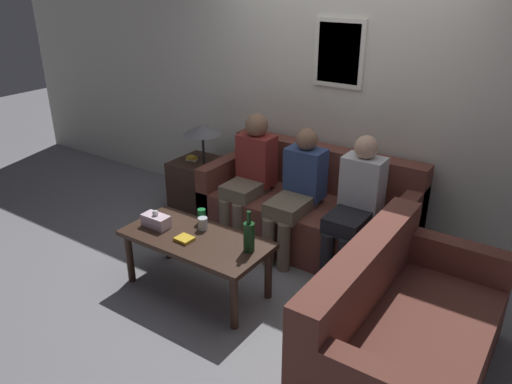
% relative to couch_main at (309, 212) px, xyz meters
% --- Properties ---
extents(ground_plane, '(16.00, 16.00, 0.00)m').
position_rel_couch_main_xyz_m(ground_plane, '(0.00, -0.52, -0.31)').
color(ground_plane, gray).
extents(wall_back, '(9.00, 0.08, 2.60)m').
position_rel_couch_main_xyz_m(wall_back, '(0.00, 0.46, 1.00)').
color(wall_back, silver).
rests_on(wall_back, ground_plane).
extents(couch_main, '(1.94, 0.87, 0.87)m').
position_rel_couch_main_xyz_m(couch_main, '(0.00, 0.00, 0.00)').
color(couch_main, brown).
rests_on(couch_main, ground_plane).
extents(couch_side, '(0.87, 1.57, 0.87)m').
position_rel_couch_main_xyz_m(couch_side, '(1.31, -1.22, 0.00)').
color(couch_side, brown).
rests_on(couch_side, ground_plane).
extents(coffee_table, '(1.18, 0.57, 0.48)m').
position_rel_couch_main_xyz_m(coffee_table, '(-0.36, -1.20, 0.11)').
color(coffee_table, '#382319').
rests_on(coffee_table, ground_plane).
extents(side_table_with_lamp, '(0.51, 0.51, 0.96)m').
position_rel_couch_main_xyz_m(side_table_with_lamp, '(-1.28, -0.04, 0.03)').
color(side_table_with_lamp, '#382319').
rests_on(side_table_with_lamp, ground_plane).
extents(wine_bottle, '(0.08, 0.08, 0.32)m').
position_rel_couch_main_xyz_m(wine_bottle, '(0.10, -1.13, 0.29)').
color(wine_bottle, '#19421E').
rests_on(wine_bottle, coffee_table).
extents(drinking_glass, '(0.08, 0.08, 0.10)m').
position_rel_couch_main_xyz_m(drinking_glass, '(-0.39, -1.06, 0.22)').
color(drinking_glass, silver).
rests_on(drinking_glass, coffee_table).
extents(book_stack, '(0.14, 0.12, 0.03)m').
position_rel_couch_main_xyz_m(book_stack, '(-0.39, -1.28, 0.18)').
color(book_stack, gold).
rests_on(book_stack, coffee_table).
extents(soda_can, '(0.07, 0.07, 0.12)m').
position_rel_couch_main_xyz_m(soda_can, '(-0.47, -0.98, 0.23)').
color(soda_can, '#197A38').
rests_on(soda_can, coffee_table).
extents(tissue_box, '(0.23, 0.12, 0.15)m').
position_rel_couch_main_xyz_m(tissue_box, '(-0.74, -1.24, 0.23)').
color(tissue_box, silver).
rests_on(tissue_box, coffee_table).
extents(person_left, '(0.34, 0.58, 1.18)m').
position_rel_couch_main_xyz_m(person_left, '(-0.55, -0.18, 0.34)').
color(person_left, '#756651').
rests_on(person_left, ground_plane).
extents(person_middle, '(0.34, 0.64, 1.13)m').
position_rel_couch_main_xyz_m(person_middle, '(-0.01, -0.23, 0.31)').
color(person_middle, '#756651').
rests_on(person_middle, ground_plane).
extents(person_right, '(0.34, 0.61, 1.16)m').
position_rel_couch_main_xyz_m(person_right, '(0.53, -0.20, 0.33)').
color(person_right, black).
rests_on(person_right, ground_plane).
extents(teddy_bear, '(0.21, 0.21, 0.33)m').
position_rel_couch_main_xyz_m(teddy_bear, '(0.71, -1.21, -0.16)').
color(teddy_bear, beige).
rests_on(teddy_bear, ground_plane).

